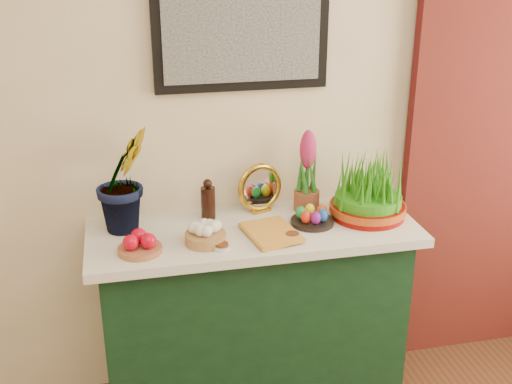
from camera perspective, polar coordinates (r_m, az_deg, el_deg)
sideboard at (r=2.96m, az=-0.21°, el=-11.29°), size 1.30×0.45×0.85m
tablecloth at (r=2.74m, az=-0.23°, el=-3.50°), size 1.40×0.55×0.04m
hyacinth_green at (r=2.66m, az=-11.75°, el=2.53°), size 0.38×0.37×0.59m
apple_bowl at (r=2.55m, az=-10.31°, el=-4.56°), size 0.22×0.22×0.09m
garlic_basket at (r=2.59m, az=-4.52°, el=-3.79°), size 0.22×0.22×0.09m
vinegar_cruet at (r=2.79m, az=-4.28°, el=-0.81°), size 0.06×0.06×0.18m
mirror at (r=2.85m, az=0.35°, el=0.33°), size 0.23×0.11×0.22m
book at (r=2.61m, az=-0.58°, el=-3.95°), size 0.22×0.28×0.03m
spice_dish_left at (r=2.54m, az=-3.06°, el=-4.89°), size 0.07×0.07×0.03m
spice_dish_right at (r=2.63m, az=3.26°, el=-3.96°), size 0.07×0.07×0.03m
egg_plate at (r=2.76m, az=5.05°, el=-2.29°), size 0.21×0.21×0.08m
hyacinth_pink at (r=2.84m, az=4.58°, el=1.52°), size 0.11×0.11×0.37m
wheatgrass_sabzeh at (r=2.83m, az=9.99°, el=0.11°), size 0.34×0.34×0.27m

